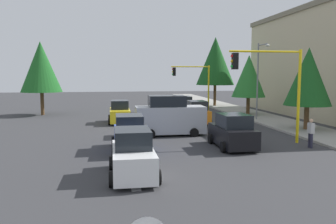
% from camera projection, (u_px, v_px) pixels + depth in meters
% --- Properties ---
extents(ground_plane, '(120.00, 120.00, 0.00)m').
position_uv_depth(ground_plane, '(163.00, 130.00, 26.19)').
color(ground_plane, '#353538').
extents(sidewalk_kerb, '(80.00, 4.00, 0.15)m').
position_uv_depth(sidewalk_kerb, '(265.00, 118.00, 32.77)').
color(sidewalk_kerb, gray).
rests_on(sidewalk_kerb, ground).
extents(lane_arrow_near, '(2.40, 1.10, 1.10)m').
position_uv_depth(lane_arrow_near, '(133.00, 176.00, 14.41)').
color(lane_arrow_near, silver).
rests_on(lane_arrow_near, ground).
extents(traffic_signal_far_left, '(0.36, 4.59, 5.26)m').
position_uv_depth(traffic_signal_far_left, '(193.00, 79.00, 40.42)').
color(traffic_signal_far_left, yellow).
rests_on(traffic_signal_far_left, ground).
extents(traffic_signal_near_left, '(0.36, 4.59, 5.73)m').
position_uv_depth(traffic_signal_near_left, '(272.00, 77.00, 20.78)').
color(traffic_signal_near_left, yellow).
rests_on(traffic_signal_near_left, ground).
extents(street_lamp_curbside, '(2.15, 0.28, 7.00)m').
position_uv_depth(street_lamp_curbside, '(260.00, 73.00, 30.74)').
color(street_lamp_curbside, slate).
rests_on(street_lamp_curbside, ground).
extents(tree_roadside_near, '(3.42, 3.42, 6.20)m').
position_uv_depth(tree_roadside_near, '(308.00, 77.00, 25.47)').
color(tree_roadside_near, brown).
rests_on(tree_roadside_near, ground).
extents(tree_opposite_side, '(4.17, 4.17, 7.62)m').
position_uv_depth(tree_opposite_side, '(41.00, 67.00, 35.66)').
color(tree_opposite_side, brown).
rests_on(tree_opposite_side, ground).
extents(tree_roadside_mid, '(3.41, 3.41, 6.19)m').
position_uv_depth(tree_roadside_mid, '(249.00, 76.00, 35.21)').
color(tree_roadside_mid, brown).
rests_on(tree_roadside_mid, ground).
extents(tree_roadside_far, '(4.91, 4.91, 9.01)m').
position_uv_depth(tree_roadside_far, '(215.00, 61.00, 44.73)').
color(tree_roadside_far, brown).
rests_on(tree_roadside_far, ground).
extents(delivery_van_silver, '(2.22, 4.80, 2.77)m').
position_uv_depth(delivery_van_silver, '(170.00, 117.00, 24.11)').
color(delivery_van_silver, '#B2B5BA').
rests_on(delivery_van_silver, ground).
extents(car_white, '(3.87, 1.97, 1.98)m').
position_uv_depth(car_white, '(133.00, 155.00, 14.30)').
color(car_white, white).
rests_on(car_white, ground).
extents(car_green, '(3.84, 2.09, 1.98)m').
position_uv_depth(car_green, '(183.00, 106.00, 36.14)').
color(car_green, '#1E7238').
rests_on(car_green, ground).
extents(car_black, '(3.93, 2.11, 1.98)m').
position_uv_depth(car_black, '(233.00, 132.00, 20.00)').
color(car_black, black).
rests_on(car_black, ground).
extents(car_blue, '(3.91, 1.99, 1.98)m').
position_uv_depth(car_blue, '(130.00, 134.00, 19.28)').
color(car_blue, blue).
rests_on(car_blue, ground).
extents(car_yellow, '(3.88, 2.00, 1.98)m').
position_uv_depth(car_yellow, '(120.00, 113.00, 30.18)').
color(car_yellow, yellow).
rests_on(car_yellow, ground).
extents(car_orange, '(3.77, 1.98, 1.98)m').
position_uv_depth(car_orange, '(197.00, 113.00, 29.85)').
color(car_orange, orange).
rests_on(car_orange, ground).
extents(pedestrian_crossing, '(0.40, 0.24, 1.70)m').
position_uv_depth(pedestrian_crossing, '(311.00, 132.00, 19.91)').
color(pedestrian_crossing, '#262638').
rests_on(pedestrian_crossing, ground).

